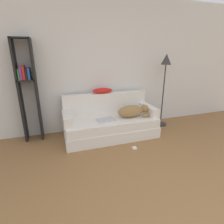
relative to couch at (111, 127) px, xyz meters
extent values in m
cube|color=silver|center=(0.14, 0.54, 1.16)|extent=(7.13, 0.06, 2.70)
cube|color=silver|center=(0.00, 0.00, -0.08)|extent=(1.82, 0.83, 0.22)
cube|color=silver|center=(0.00, -0.01, 0.11)|extent=(1.78, 0.79, 0.18)
cube|color=silver|center=(0.00, 0.35, 0.41)|extent=(1.78, 0.15, 0.43)
cube|color=silver|center=(-0.84, -0.01, 0.29)|extent=(0.15, 0.64, 0.18)
cube|color=silver|center=(0.84, -0.01, 0.29)|extent=(0.15, 0.64, 0.18)
ellipsoid|color=olive|center=(0.39, -0.09, 0.32)|extent=(0.54, 0.25, 0.24)
sphere|color=olive|center=(0.70, -0.09, 0.35)|extent=(0.16, 0.16, 0.16)
cone|color=olive|center=(0.70, -0.13, 0.41)|extent=(0.06, 0.06, 0.07)
cone|color=olive|center=(0.70, -0.04, 0.41)|extent=(0.06, 0.06, 0.07)
ellipsoid|color=olive|center=(0.68, -0.20, 0.24)|extent=(0.16, 0.06, 0.07)
cube|color=#B7B7BC|center=(-0.12, -0.11, 0.21)|extent=(0.37, 0.27, 0.02)
ellipsoid|color=red|center=(-0.07, 0.34, 0.68)|extent=(0.42, 0.19, 0.11)
cube|color=black|center=(-1.60, 0.36, 0.74)|extent=(0.04, 0.26, 1.86)
cube|color=black|center=(-1.32, 0.36, 0.74)|extent=(0.04, 0.26, 1.86)
cube|color=black|center=(-1.46, 0.36, 1.66)|extent=(0.30, 0.26, 0.02)
cube|color=black|center=(-1.46, 0.36, 0.96)|extent=(0.30, 0.26, 0.02)
cube|color=#337F42|center=(-1.56, 0.34, 1.07)|extent=(0.02, 0.20, 0.19)
cube|color=#753384|center=(-1.52, 0.34, 1.09)|extent=(0.03, 0.20, 0.22)
cube|color=red|center=(-1.48, 0.34, 1.09)|extent=(0.04, 0.20, 0.24)
cube|color=black|center=(-1.44, 0.34, 1.07)|extent=(0.03, 0.20, 0.19)
cube|color=#234C93|center=(-1.40, 0.34, 1.07)|extent=(0.04, 0.20, 0.20)
cylinder|color=#232326|center=(1.31, 0.19, -0.18)|extent=(0.27, 0.27, 0.02)
cylinder|color=#232326|center=(1.31, 0.19, 0.51)|extent=(0.02, 0.02, 1.35)
cone|color=#333333|center=(1.31, 0.19, 1.30)|extent=(0.21, 0.21, 0.22)
cube|color=white|center=(0.24, -0.63, -0.18)|extent=(0.07, 0.07, 0.03)
camera|label=1|loc=(-0.99, -3.10, 1.41)|focal=28.00mm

